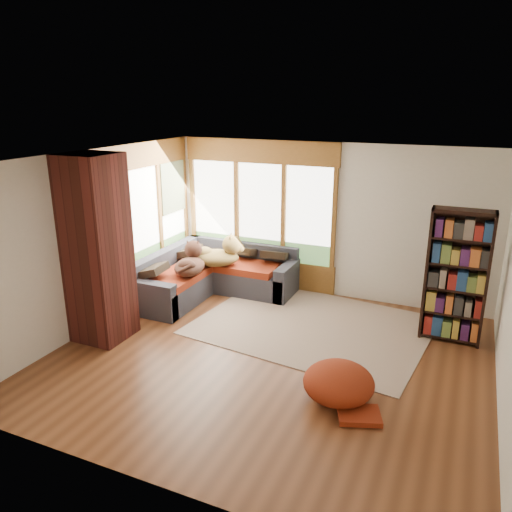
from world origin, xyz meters
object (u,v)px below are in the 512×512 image
Objects in this scene: brick_chimney at (97,250)px; dog_brindle at (190,260)px; bookshelf at (456,277)px; area_rug at (312,325)px; sectional_sofa at (202,275)px; dog_tan at (219,252)px; pouf at (339,382)px.

brick_chimney reaches higher than dog_brindle.
bookshelf is 2.20× the size of dog_brindle.
brick_chimney is at bearing -150.28° from area_rug.
sectional_sofa is 0.58m from dog_tan.
bookshelf reaches higher than area_rug.
bookshelf is at bearing -25.59° from dog_tan.
dog_tan is at bearing -43.57° from dog_brindle.
dog_brindle is (0.06, -0.48, 0.45)m from sectional_sofa.
bookshelf is 2.43m from pouf.
dog_brindle is at bearing 72.00° from brick_chimney.
area_rug is at bearing -169.60° from bookshelf.
brick_chimney reaches higher than bookshelf.
dog_tan is 1.13× the size of dog_brindle.
brick_chimney is 3.30m from area_rug.
dog_brindle is at bearing -175.94° from bookshelf.
pouf is at bearing -3.49° from brick_chimney.
bookshelf is at bearing -7.29° from sectional_sofa.
brick_chimney reaches higher than sectional_sofa.
pouf is (-1.06, -2.07, -0.72)m from bookshelf.
pouf is (3.04, -2.26, -0.07)m from sectional_sofa.
dog_brindle is (-4.03, -0.29, -0.20)m from bookshelf.
sectional_sofa is 3.79m from pouf.
bookshelf reaches higher than dog_brindle.
sectional_sofa is at bearing 143.34° from pouf.
pouf is at bearing -62.41° from dog_tan.
pouf is at bearing -136.76° from dog_brindle.
sectional_sofa is 2.73× the size of pouf.
sectional_sofa is at bearing 177.29° from bookshelf.
dog_tan is (-1.86, 0.57, 0.77)m from area_rug.
brick_chimney is 4.92m from bookshelf.
dog_brindle is at bearing 149.10° from pouf.
dog_brindle is (0.51, 1.57, -0.55)m from brick_chimney.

